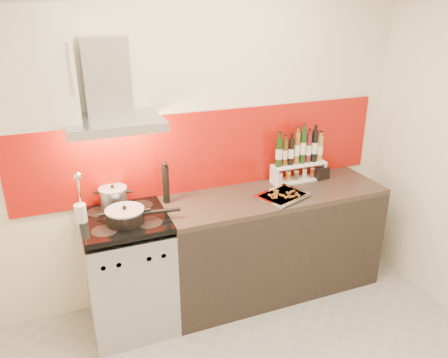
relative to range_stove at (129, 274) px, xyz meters
name	(u,v)px	position (x,y,z in m)	size (l,w,h in m)	color
back_wall	(203,141)	(0.70, 0.30, 0.86)	(3.40, 0.02, 2.60)	silver
backsplash	(209,151)	(0.75, 0.29, 0.78)	(3.00, 0.02, 0.64)	#931408
range_stove	(129,274)	(0.00, 0.00, 0.00)	(0.60, 0.60, 0.91)	#B7B7BA
counter	(273,242)	(1.20, 0.00, 0.01)	(1.80, 0.60, 0.90)	black
range_hood	(109,95)	(0.00, 0.14, 1.30)	(0.62, 0.50, 0.61)	#B7B7BA
upper_cabinet	(12,68)	(-0.55, 0.13, 1.51)	(0.70, 0.35, 0.72)	beige
stock_pot	(114,197)	(-0.03, 0.20, 0.55)	(0.20, 0.20, 0.18)	#B7B7BA
saute_pan	(126,215)	(0.01, -0.07, 0.52)	(0.51, 0.27, 0.12)	black
utensil_jar	(80,208)	(-0.28, 0.04, 0.58)	(0.08, 0.12, 0.39)	silver
pepper_mill	(166,183)	(0.35, 0.15, 0.62)	(0.05, 0.05, 0.33)	black
step_shelf	(299,159)	(1.50, 0.16, 0.66)	(0.48, 0.13, 0.45)	white
caddy_box	(322,173)	(1.71, 0.10, 0.52)	(0.12, 0.05, 0.10)	black
baking_tray	(283,196)	(1.21, -0.10, 0.47)	(0.46, 0.41, 0.03)	silver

